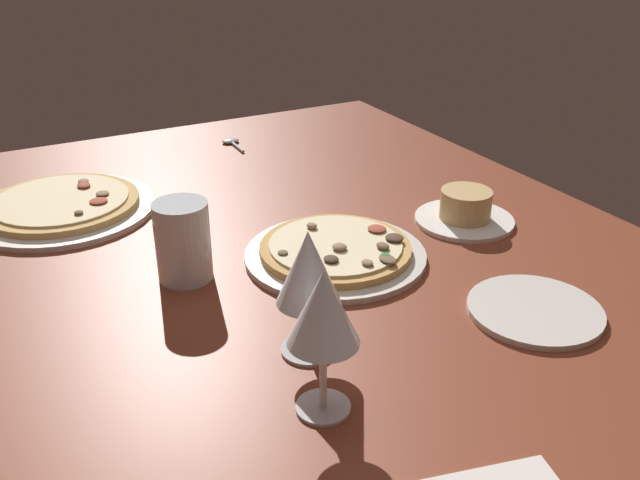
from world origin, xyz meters
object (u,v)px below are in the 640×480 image
at_px(wine_glass_far, 308,271).
at_px(water_glass, 183,247).
at_px(wine_glass_near, 323,312).
at_px(ramekin_on_saucer, 465,210).
at_px(side_plate, 535,310).
at_px(pizza_main, 336,251).
at_px(spoon, 232,142).
at_px(pizza_side, 62,206).

height_order(wine_glass_far, water_glass, wine_glass_far).
bearing_deg(wine_glass_near, water_glass, -173.46).
height_order(wine_glass_near, water_glass, wine_glass_near).
height_order(ramekin_on_saucer, water_glass, water_glass).
bearing_deg(side_plate, wine_glass_far, -102.26).
bearing_deg(wine_glass_near, pizza_main, 148.53).
relative_size(ramekin_on_saucer, wine_glass_far, 1.04).
distance_m(ramekin_on_saucer, spoon, 0.61).
distance_m(ramekin_on_saucer, wine_glass_near, 0.55).
bearing_deg(wine_glass_far, spoon, 165.14).
relative_size(pizza_main, water_glass, 2.37).
relative_size(ramekin_on_saucer, wine_glass_near, 0.98).
relative_size(ramekin_on_saucer, side_plate, 0.94).
xyz_separation_m(side_plate, spoon, (-0.86, -0.10, 0.00)).
relative_size(wine_glass_far, spoon, 1.75).
distance_m(water_glass, side_plate, 0.50).
bearing_deg(wine_glass_far, side_plate, 77.74).
bearing_deg(pizza_side, spoon, 117.41).
distance_m(wine_glass_far, wine_glass_near, 0.11).
bearing_deg(ramekin_on_saucer, side_plate, -20.07).
height_order(pizza_side, wine_glass_near, wine_glass_near).
height_order(pizza_main, ramekin_on_saucer, ramekin_on_saucer).
height_order(wine_glass_far, side_plate, wine_glass_far).
distance_m(wine_glass_far, water_glass, 0.27).
bearing_deg(water_glass, side_plate, 50.63).
xyz_separation_m(ramekin_on_saucer, wine_glass_near, (0.31, -0.44, 0.10)).
bearing_deg(wine_glass_near, spoon, 164.66).
distance_m(pizza_side, wine_glass_near, 0.71).
bearing_deg(water_glass, spoon, 152.22).
relative_size(pizza_side, wine_glass_near, 1.88).
height_order(wine_glass_near, spoon, wine_glass_near).
height_order(water_glass, spoon, water_glass).
relative_size(wine_glass_near, side_plate, 0.96).
xyz_separation_m(wine_glass_far, water_glass, (-0.25, -0.08, -0.06)).
bearing_deg(spoon, water_glass, -27.78).
distance_m(pizza_side, ramekin_on_saucer, 0.71).
distance_m(ramekin_on_saucer, wine_glass_far, 0.47).
bearing_deg(ramekin_on_saucer, spoon, -161.06).
distance_m(wine_glass_far, spoon, 0.82).
height_order(wine_glass_far, spoon, wine_glass_far).
bearing_deg(pizza_main, water_glass, -102.81).
height_order(ramekin_on_saucer, side_plate, ramekin_on_saucer).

